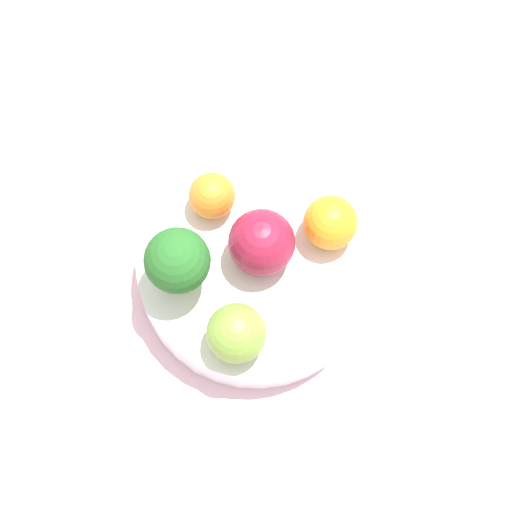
% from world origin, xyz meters
% --- Properties ---
extents(ground_plane, '(6.00, 6.00, 0.00)m').
position_xyz_m(ground_plane, '(0.00, 0.00, 0.00)').
color(ground_plane, gray).
extents(table_surface, '(1.20, 1.20, 0.02)m').
position_xyz_m(table_surface, '(0.00, 0.00, 0.01)').
color(table_surface, silver).
rests_on(table_surface, ground_plane).
extents(bowl, '(0.20, 0.20, 0.04)m').
position_xyz_m(bowl, '(0.00, 0.00, 0.04)').
color(bowl, white).
rests_on(bowl, table_surface).
extents(broccoli, '(0.05, 0.05, 0.07)m').
position_xyz_m(broccoli, '(0.04, 0.05, 0.10)').
color(broccoli, '#99C17A').
rests_on(broccoli, bowl).
extents(apple_red, '(0.06, 0.06, 0.06)m').
position_xyz_m(apple_red, '(-0.00, -0.01, 0.09)').
color(apple_red, maroon).
rests_on(apple_red, bowl).
extents(apple_green, '(0.05, 0.05, 0.05)m').
position_xyz_m(apple_green, '(-0.04, 0.06, 0.09)').
color(apple_green, olive).
rests_on(apple_green, bowl).
extents(orange_front, '(0.04, 0.04, 0.04)m').
position_xyz_m(orange_front, '(0.06, -0.01, 0.08)').
color(orange_front, orange).
rests_on(orange_front, bowl).
extents(orange_back, '(0.05, 0.05, 0.05)m').
position_xyz_m(orange_back, '(-0.03, -0.06, 0.08)').
color(orange_back, orange).
rests_on(orange_back, bowl).
extents(napkin, '(0.19, 0.18, 0.01)m').
position_xyz_m(napkin, '(0.24, 0.05, 0.02)').
color(napkin, white).
rests_on(napkin, table_surface).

